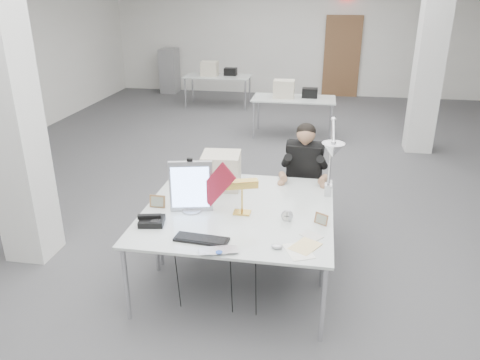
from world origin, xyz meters
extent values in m
cube|color=#464648|center=(0.00, 0.00, -0.01)|extent=(10.00, 14.00, 0.02)
cube|color=white|center=(0.00, 7.01, 1.60)|extent=(10.00, 0.02, 3.20)
cube|color=white|center=(-2.30, -2.00, 1.60)|extent=(0.45, 0.45, 3.20)
cube|color=white|center=(2.50, 2.50, 1.60)|extent=(0.45, 0.45, 3.20)
cube|color=brown|center=(1.20, 6.94, 1.05)|extent=(0.95, 0.08, 2.10)
cube|color=silver|center=(0.00, -2.50, 0.74)|extent=(1.80, 0.90, 0.02)
cube|color=silver|center=(0.00, -1.60, 0.74)|extent=(1.80, 0.90, 0.02)
cube|color=silver|center=(0.20, 3.00, 0.74)|extent=(1.60, 0.80, 0.02)
cube|color=silver|center=(-1.80, 5.20, 0.74)|extent=(1.60, 0.80, 0.02)
cube|color=gray|center=(-3.50, 6.65, 0.60)|extent=(0.45, 0.55, 1.20)
cube|color=#A4A4A8|center=(-0.43, -2.17, 1.01)|extent=(0.40, 0.13, 0.50)
cube|color=maroon|center=(-0.18, -2.21, 1.06)|extent=(0.41, 0.20, 0.48)
cube|color=black|center=(-0.20, -2.71, 0.77)|extent=(0.47, 0.19, 0.02)
imported|color=silver|center=(0.00, -2.92, 0.77)|extent=(0.36, 0.29, 0.02)
ellipsoid|color=#BABABF|center=(0.44, -2.74, 0.77)|extent=(0.11, 0.09, 0.04)
cube|color=black|center=(-0.72, -2.50, 0.78)|extent=(0.25, 0.23, 0.06)
cube|color=#9D6F43|center=(-0.78, -2.15, 0.82)|extent=(0.16, 0.04, 0.12)
cube|color=#A26C45|center=(0.79, -2.24, 0.81)|extent=(0.13, 0.10, 0.10)
cylinder|color=#ABAAAF|center=(0.48, -2.22, 0.81)|extent=(0.11, 0.05, 0.11)
cube|color=white|center=(0.62, -2.75, 0.76)|extent=(0.28, 0.32, 0.01)
cube|color=#F6D993|center=(0.67, -2.67, 0.76)|extent=(0.29, 0.31, 0.01)
cube|color=silver|center=(0.71, -2.48, 0.76)|extent=(0.22, 0.21, 0.01)
cube|color=beige|center=(-0.28, -1.55, 0.94)|extent=(0.42, 0.41, 0.37)
camera|label=1|loc=(0.71, -6.07, 2.73)|focal=35.00mm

